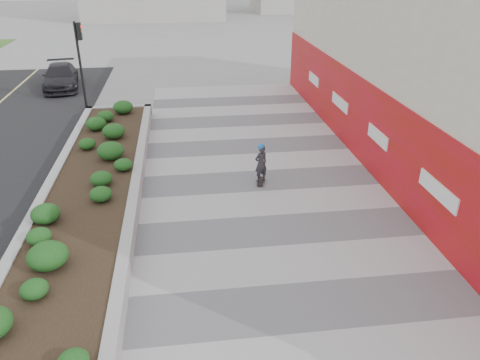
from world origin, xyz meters
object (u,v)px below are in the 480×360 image
Objects in this scene: planter at (89,196)px; skateboarder at (261,163)px; traffic_signal_near at (80,53)px; car_dark at (61,77)px.

skateboarder reaches higher than planter.
skateboarder is at bearing -52.81° from traffic_signal_near.
traffic_signal_near reaches higher than skateboarder.
traffic_signal_near reaches higher than planter.
planter is at bearing -80.65° from traffic_signal_near.
car_dark is (-3.85, 14.78, 0.24)m from planter.
car_dark is at bearing 138.36° from skateboarder.
traffic_signal_near is at bearing -72.84° from car_dark.
skateboarder is 16.62m from car_dark.
traffic_signal_near is at bearing 141.44° from skateboarder.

